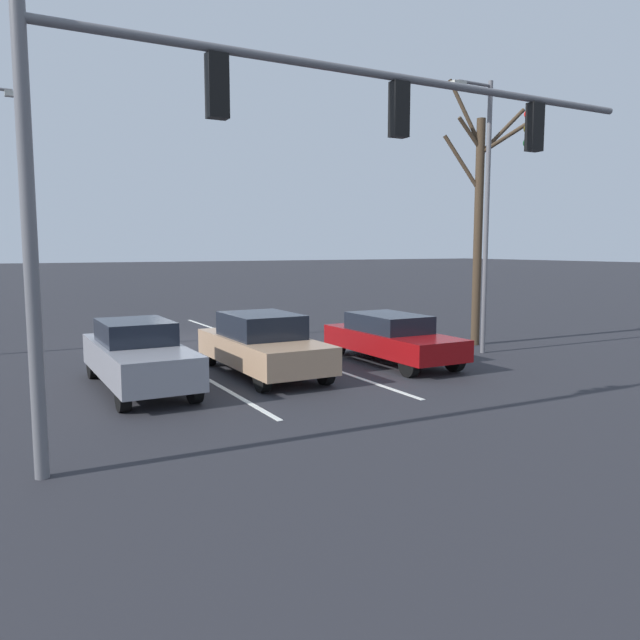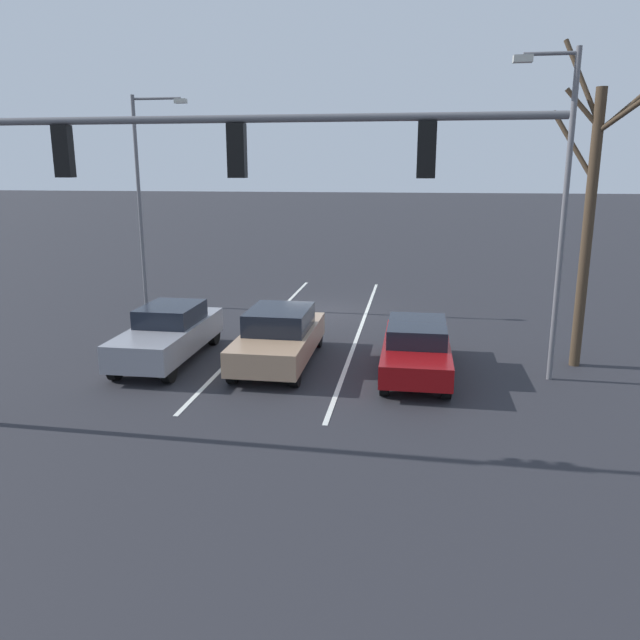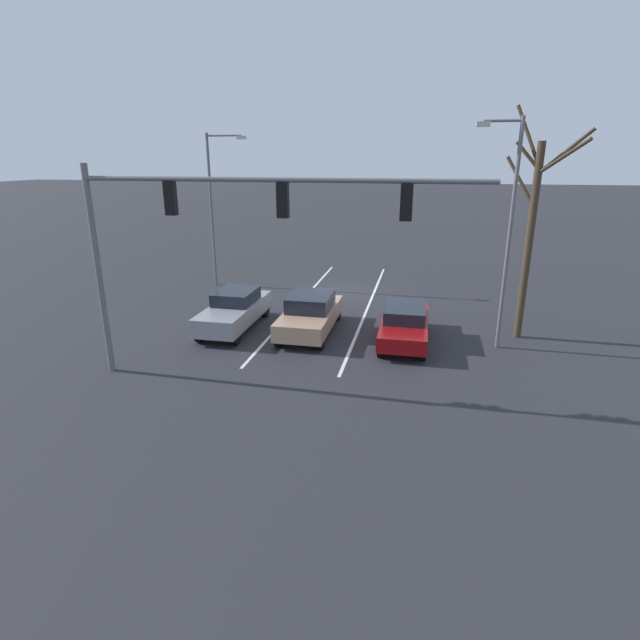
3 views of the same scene
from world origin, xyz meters
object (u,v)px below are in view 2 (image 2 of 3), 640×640
object	(u,v)px
street_lamp_right_shoulder	(144,187)
street_lamp_left_shoulder	(559,200)
car_maroon_leftlane_front	(416,347)
traffic_signal_gantry	(127,187)
car_tan_midlane_front	(279,336)
car_gray_rightlane_front	(169,333)
bare_tree_near	(590,207)

from	to	relation	value
street_lamp_right_shoulder	street_lamp_left_shoulder	xyz separation A→B (m)	(-13.72, 6.88, -0.04)
car_maroon_leftlane_front	street_lamp_right_shoulder	bearing A→B (deg)	-33.44
traffic_signal_gantry	street_lamp_left_shoulder	size ratio (longest dim) A/B	1.46
street_lamp_left_shoulder	car_tan_midlane_front	bearing A→B (deg)	-2.17
car_gray_rightlane_front	street_lamp_left_shoulder	world-z (taller)	street_lamp_left_shoulder
bare_tree_near	car_gray_rightlane_front	bearing A→B (deg)	6.32
traffic_signal_gantry	street_lamp_right_shoulder	bearing A→B (deg)	-67.12
street_lamp_right_shoulder	bare_tree_near	distance (m)	15.81
car_tan_midlane_front	car_maroon_leftlane_front	size ratio (longest dim) A/B	1.01
car_maroon_leftlane_front	traffic_signal_gantry	bearing A→B (deg)	41.47
car_tan_midlane_front	car_gray_rightlane_front	bearing A→B (deg)	3.37
street_lamp_right_shoulder	street_lamp_left_shoulder	distance (m)	15.35
car_gray_rightlane_front	traffic_signal_gantry	bearing A→B (deg)	106.30
car_maroon_leftlane_front	street_lamp_left_shoulder	xyz separation A→B (m)	(-3.28, -0.01, 3.86)
bare_tree_near	street_lamp_right_shoulder	bearing A→B (deg)	-20.54
car_gray_rightlane_front	bare_tree_near	distance (m)	11.90
traffic_signal_gantry	street_lamp_left_shoulder	distance (m)	10.03
car_gray_rightlane_front	street_lamp_right_shoulder	xyz separation A→B (m)	(3.51, -6.80, 3.83)
street_lamp_left_shoulder	street_lamp_right_shoulder	bearing A→B (deg)	-26.64
car_gray_rightlane_front	car_maroon_leftlane_front	xyz separation A→B (m)	(-6.93, 0.09, -0.07)
traffic_signal_gantry	street_lamp_left_shoulder	bearing A→B (deg)	-151.01
street_lamp_left_shoulder	bare_tree_near	distance (m)	1.73
car_gray_rightlane_front	street_lamp_left_shoulder	size ratio (longest dim) A/B	0.59
traffic_signal_gantry	street_lamp_right_shoulder	size ratio (longest dim) A/B	1.48
car_maroon_leftlane_front	street_lamp_left_shoulder	bearing A→B (deg)	-179.82
car_maroon_leftlane_front	street_lamp_right_shoulder	distance (m)	13.10
car_gray_rightlane_front	bare_tree_near	xyz separation A→B (m)	(-11.29, -1.25, 3.55)
car_maroon_leftlane_front	street_lamp_right_shoulder	xyz separation A→B (m)	(10.43, -6.89, 3.90)
car_gray_rightlane_front	street_lamp_left_shoulder	distance (m)	10.89
car_gray_rightlane_front	traffic_signal_gantry	size ratio (longest dim) A/B	0.40
car_gray_rightlane_front	car_maroon_leftlane_front	distance (m)	6.93
bare_tree_near	traffic_signal_gantry	bearing A→B (deg)	32.15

